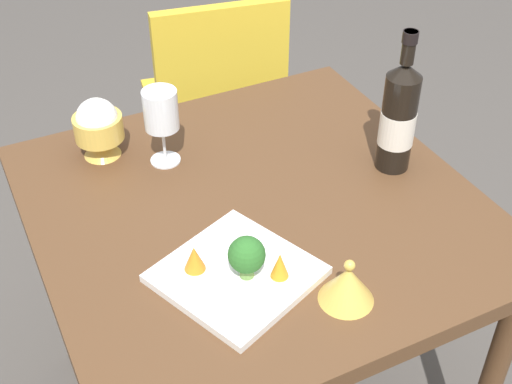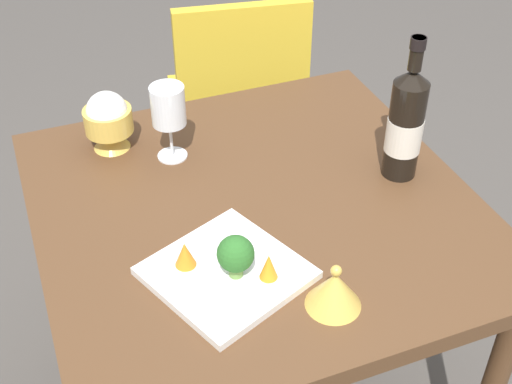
{
  "view_description": "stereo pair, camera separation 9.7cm",
  "coord_description": "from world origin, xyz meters",
  "px_view_note": "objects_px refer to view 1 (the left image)",
  "views": [
    {
      "loc": [
        -0.5,
        -1.0,
        1.63
      ],
      "look_at": [
        0.0,
        0.0,
        0.75
      ],
      "focal_mm": 48.56,
      "sensor_mm": 36.0,
      "label": 1
    },
    {
      "loc": [
        -0.41,
        -1.04,
        1.63
      ],
      "look_at": [
        0.0,
        0.0,
        0.75
      ],
      "focal_mm": 48.56,
      "sensor_mm": 36.0,
      "label": 2
    }
  ],
  "objects_px": {
    "serving_plate": "(237,274)",
    "carrot_garnish_right": "(280,265)",
    "chair_by_wall": "(217,94)",
    "carrot_garnish_left": "(194,258)",
    "rice_bowl": "(98,127)",
    "wine_bottle": "(398,117)",
    "wine_glass": "(161,112)",
    "broccoli_floret": "(247,256)",
    "rice_bowl_lid": "(347,284)"
  },
  "relations": [
    {
      "from": "chair_by_wall",
      "to": "carrot_garnish_left",
      "type": "distance_m",
      "value": 1.02
    },
    {
      "from": "chair_by_wall",
      "to": "carrot_garnish_right",
      "type": "bearing_deg",
      "value": -97.71
    },
    {
      "from": "chair_by_wall",
      "to": "carrot_garnish_left",
      "type": "relative_size",
      "value": 16.28
    },
    {
      "from": "serving_plate",
      "to": "broccoli_floret",
      "type": "bearing_deg",
      "value": -56.28
    },
    {
      "from": "rice_bowl",
      "to": "carrot_garnish_left",
      "type": "distance_m",
      "value": 0.46
    },
    {
      "from": "rice_bowl",
      "to": "carrot_garnish_right",
      "type": "relative_size",
      "value": 2.66
    },
    {
      "from": "wine_bottle",
      "to": "carrot_garnish_left",
      "type": "xyz_separation_m",
      "value": [
        -0.52,
        -0.12,
        -0.09
      ]
    },
    {
      "from": "rice_bowl_lid",
      "to": "broccoli_floret",
      "type": "bearing_deg",
      "value": 140.06
    },
    {
      "from": "wine_glass",
      "to": "serving_plate",
      "type": "distance_m",
      "value": 0.42
    },
    {
      "from": "broccoli_floret",
      "to": "carrot_garnish_right",
      "type": "relative_size",
      "value": 1.61
    },
    {
      "from": "wine_glass",
      "to": "carrot_garnish_right",
      "type": "bearing_deg",
      "value": -83.32
    },
    {
      "from": "wine_glass",
      "to": "wine_bottle",
      "type": "bearing_deg",
      "value": -28.35
    },
    {
      "from": "wine_bottle",
      "to": "serving_plate",
      "type": "xyz_separation_m",
      "value": [
        -0.46,
        -0.16,
        -0.12
      ]
    },
    {
      "from": "wine_glass",
      "to": "serving_plate",
      "type": "xyz_separation_m",
      "value": [
        -0.01,
        -0.4,
        -0.12
      ]
    },
    {
      "from": "wine_bottle",
      "to": "carrot_garnish_right",
      "type": "distance_m",
      "value": 0.45
    },
    {
      "from": "wine_glass",
      "to": "serving_plate",
      "type": "bearing_deg",
      "value": -91.75
    },
    {
      "from": "serving_plate",
      "to": "wine_bottle",
      "type": "bearing_deg",
      "value": 19.68
    },
    {
      "from": "wine_bottle",
      "to": "rice_bowl",
      "type": "bearing_deg",
      "value": 149.87
    },
    {
      "from": "wine_glass",
      "to": "rice_bowl",
      "type": "relative_size",
      "value": 1.26
    },
    {
      "from": "rice_bowl",
      "to": "carrot_garnish_right",
      "type": "bearing_deg",
      "value": -72.22
    },
    {
      "from": "serving_plate",
      "to": "carrot_garnish_right",
      "type": "height_order",
      "value": "carrot_garnish_right"
    },
    {
      "from": "rice_bowl",
      "to": "carrot_garnish_left",
      "type": "bearing_deg",
      "value": -84.64
    },
    {
      "from": "carrot_garnish_left",
      "to": "carrot_garnish_right",
      "type": "relative_size",
      "value": 0.98
    },
    {
      "from": "chair_by_wall",
      "to": "wine_glass",
      "type": "xyz_separation_m",
      "value": [
        -0.35,
        -0.53,
        0.32
      ]
    },
    {
      "from": "rice_bowl",
      "to": "carrot_garnish_right",
      "type": "xyz_separation_m",
      "value": [
        0.17,
        -0.54,
        -0.03
      ]
    },
    {
      "from": "wine_bottle",
      "to": "rice_bowl_lid",
      "type": "height_order",
      "value": "wine_bottle"
    },
    {
      "from": "rice_bowl",
      "to": "carrot_garnish_left",
      "type": "relative_size",
      "value": 2.71
    },
    {
      "from": "rice_bowl_lid",
      "to": "serving_plate",
      "type": "height_order",
      "value": "rice_bowl_lid"
    },
    {
      "from": "chair_by_wall",
      "to": "serving_plate",
      "type": "distance_m",
      "value": 1.02
    },
    {
      "from": "rice_bowl",
      "to": "serving_plate",
      "type": "relative_size",
      "value": 0.44
    },
    {
      "from": "wine_glass",
      "to": "carrot_garnish_left",
      "type": "height_order",
      "value": "wine_glass"
    },
    {
      "from": "chair_by_wall",
      "to": "wine_glass",
      "type": "bearing_deg",
      "value": -114.39
    },
    {
      "from": "serving_plate",
      "to": "rice_bowl",
      "type": "bearing_deg",
      "value": 102.3
    },
    {
      "from": "wine_bottle",
      "to": "carrot_garnish_right",
      "type": "relative_size",
      "value": 6.06
    },
    {
      "from": "rice_bowl",
      "to": "carrot_garnish_left",
      "type": "xyz_separation_m",
      "value": [
        0.04,
        -0.45,
        -0.03
      ]
    },
    {
      "from": "wine_glass",
      "to": "carrot_garnish_left",
      "type": "relative_size",
      "value": 3.43
    },
    {
      "from": "chair_by_wall",
      "to": "carrot_garnish_left",
      "type": "bearing_deg",
      "value": -106.37
    },
    {
      "from": "chair_by_wall",
      "to": "broccoli_floret",
      "type": "bearing_deg",
      "value": -101.0
    },
    {
      "from": "wine_bottle",
      "to": "carrot_garnish_left",
      "type": "relative_size",
      "value": 6.19
    },
    {
      "from": "serving_plate",
      "to": "wine_glass",
      "type": "bearing_deg",
      "value": 88.25
    },
    {
      "from": "serving_plate",
      "to": "carrot_garnish_right",
      "type": "bearing_deg",
      "value": -34.7
    },
    {
      "from": "broccoli_floret",
      "to": "carrot_garnish_left",
      "type": "height_order",
      "value": "broccoli_floret"
    },
    {
      "from": "wine_bottle",
      "to": "chair_by_wall",
      "type": "bearing_deg",
      "value": 96.91
    },
    {
      "from": "wine_bottle",
      "to": "broccoli_floret",
      "type": "xyz_separation_m",
      "value": [
        -0.45,
        -0.18,
        -0.06
      ]
    },
    {
      "from": "wine_glass",
      "to": "rice_bowl",
      "type": "xyz_separation_m",
      "value": [
        -0.12,
        0.09,
        -0.05
      ]
    },
    {
      "from": "serving_plate",
      "to": "broccoli_floret",
      "type": "xyz_separation_m",
      "value": [
        0.01,
        -0.02,
        0.06
      ]
    },
    {
      "from": "chair_by_wall",
      "to": "rice_bowl",
      "type": "xyz_separation_m",
      "value": [
        -0.47,
        -0.44,
        0.27
      ]
    },
    {
      "from": "wine_bottle",
      "to": "serving_plate",
      "type": "height_order",
      "value": "wine_bottle"
    },
    {
      "from": "wine_bottle",
      "to": "wine_glass",
      "type": "relative_size",
      "value": 1.81
    },
    {
      "from": "wine_bottle",
      "to": "carrot_garnish_right",
      "type": "height_order",
      "value": "wine_bottle"
    }
  ]
}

